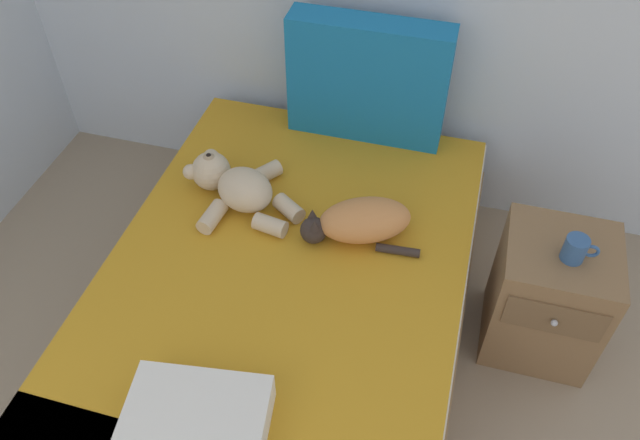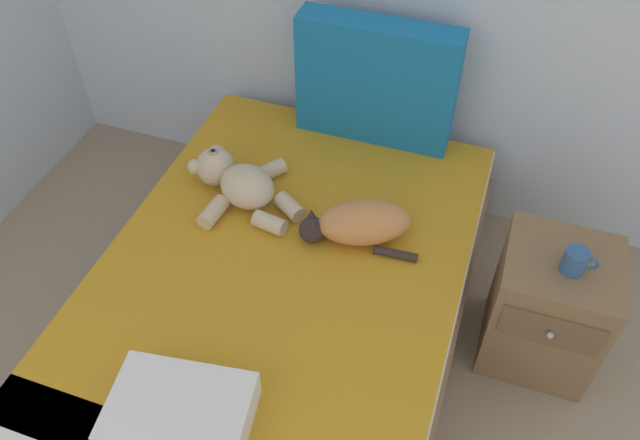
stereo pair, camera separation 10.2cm
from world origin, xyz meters
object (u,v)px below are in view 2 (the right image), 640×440
object	(u,v)px
patterned_cushion	(376,82)
teddy_bear	(238,182)
cat	(359,223)
throw_pillow	(180,413)
mug	(575,261)
cell_phone	(208,169)
nightstand	(547,308)
bed	(281,310)

from	to	relation	value
patterned_cushion	teddy_bear	size ratio (longest dim) A/B	1.28
cat	teddy_bear	bearing A→B (deg)	173.13
cat	teddy_bear	xyz separation A→B (m)	(-0.51, 0.06, -0.00)
cat	throw_pillow	world-z (taller)	cat
throw_pillow	mug	size ratio (longest dim) A/B	3.33
teddy_bear	cell_phone	size ratio (longest dim) A/B	3.13
teddy_bear	cell_phone	distance (m)	0.22
patterned_cushion	cell_phone	bearing A→B (deg)	-141.82
teddy_bear	nightstand	world-z (taller)	teddy_bear
mug	cell_phone	bearing A→B (deg)	174.58
teddy_bear	mug	xyz separation A→B (m)	(1.25, -0.04, 0.05)
teddy_bear	bed	bearing A→B (deg)	-47.43
nightstand	teddy_bear	bearing A→B (deg)	179.73
cell_phone	teddy_bear	bearing A→B (deg)	-27.13
nightstand	mug	distance (m)	0.32
bed	mug	xyz separation A→B (m)	(0.97, 0.27, 0.36)
bed	throw_pillow	xyz separation A→B (m)	(-0.05, -0.62, 0.29)
teddy_bear	nightstand	bearing A→B (deg)	-0.27
patterned_cushion	mug	distance (m)	1.06
teddy_bear	mug	world-z (taller)	mug
teddy_bear	mug	bearing A→B (deg)	-1.89
cell_phone	patterned_cushion	bearing A→B (deg)	38.18
bed	cell_phone	distance (m)	0.67
bed	cell_phone	size ratio (longest dim) A/B	11.68
cat	cell_phone	size ratio (longest dim) A/B	2.69
cat	cell_phone	world-z (taller)	cat
bed	cat	size ratio (longest dim) A/B	4.34
throw_pillow	mug	distance (m)	1.35
cat	patterned_cushion	bearing A→B (deg)	100.71
patterned_cushion	cat	world-z (taller)	patterned_cushion
bed	throw_pillow	bearing A→B (deg)	-94.71
teddy_bear	nightstand	xyz separation A→B (m)	(1.24, -0.01, -0.27)
throw_pillow	cell_phone	bearing A→B (deg)	112.31
nightstand	mug	bearing A→B (deg)	-65.04
bed	mug	distance (m)	1.07
cell_phone	mug	bearing A→B (deg)	-5.42
mug	cat	bearing A→B (deg)	-178.48
bed	patterned_cushion	distance (m)	1.00
bed	patterned_cushion	world-z (taller)	patterned_cushion
patterned_cushion	cat	distance (m)	0.65
teddy_bear	nightstand	size ratio (longest dim) A/B	0.95
cat	mug	bearing A→B (deg)	1.52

